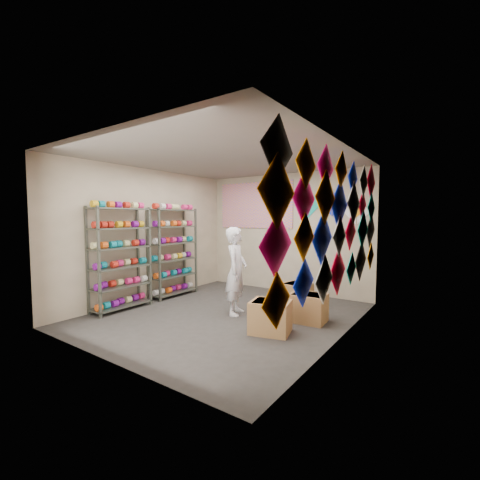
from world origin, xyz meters
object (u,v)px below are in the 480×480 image
Objects in this scene: shopkeeper at (236,271)px; carton_a at (270,317)px; carton_b at (308,308)px; shelf_rack_front at (120,258)px; shelf_rack_back at (173,252)px; carton_c at (297,295)px.

shopkeeper is 1.18m from carton_a.
carton_a is at bearing -112.19° from carton_b.
shelf_rack_back is (0.00, 1.30, 0.00)m from shelf_rack_front.
carton_b is at bearing 0.50° from shelf_rack_back.
shelf_rack_front is at bearing 176.05° from carton_a.
shopkeeper is 2.70× the size of carton_a.
shelf_rack_front is 1.30m from shelf_rack_back.
shopkeeper is 1.38m from carton_c.
shelf_rack_front is 3.78× the size of carton_c.
shelf_rack_front reaches higher than shopkeeper.
shelf_rack_back reaches higher than carton_a.
carton_a is (2.86, 0.53, -0.71)m from shelf_rack_front.
carton_a is (2.86, -0.77, -0.71)m from shelf_rack_back.
shopkeeper is 3.05× the size of carton_c.
carton_a is 0.84m from carton_b.
carton_c is (0.65, 1.09, -0.55)m from shopkeeper.
shelf_rack_front is 2.16m from shopkeeper.
shopkeeper is at bearing 27.42° from shelf_rack_front.
shelf_rack_back is 3.35× the size of carton_a.
carton_b is at bearing 23.07° from shelf_rack_front.
shopkeeper is 2.74× the size of carton_b.
carton_c is at bearing -49.88° from shopkeeper.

